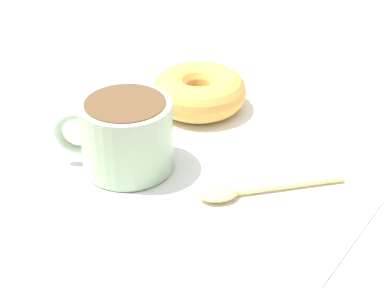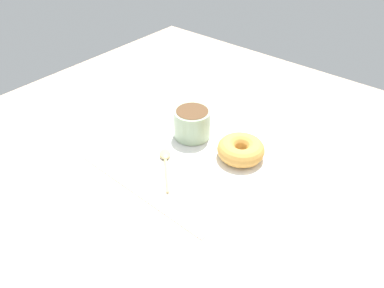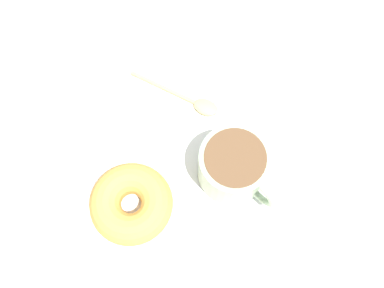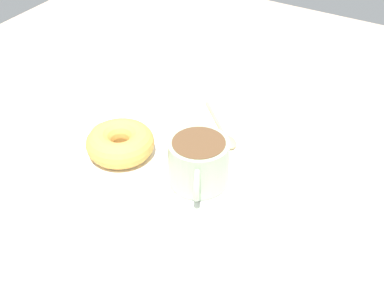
% 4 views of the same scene
% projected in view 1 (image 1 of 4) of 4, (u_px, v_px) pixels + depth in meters
% --- Properties ---
extents(ground_plane, '(1.20, 1.20, 0.02)m').
position_uv_depth(ground_plane, '(225.00, 172.00, 0.63)').
color(ground_plane, tan).
extents(napkin, '(0.36, 0.36, 0.00)m').
position_uv_depth(napkin, '(192.00, 163.00, 0.62)').
color(napkin, white).
rests_on(napkin, ground_plane).
extents(coffee_cup, '(0.11, 0.09, 0.07)m').
position_uv_depth(coffee_cup, '(125.00, 133.00, 0.60)').
color(coffee_cup, '#9EB793').
rests_on(coffee_cup, napkin).
extents(donut, '(0.10, 0.10, 0.04)m').
position_uv_depth(donut, '(199.00, 91.00, 0.71)').
color(donut, gold).
rests_on(donut, napkin).
extents(spoon, '(0.11, 0.11, 0.01)m').
position_uv_depth(spoon, '(240.00, 191.00, 0.58)').
color(spoon, '#D8B772').
rests_on(spoon, napkin).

